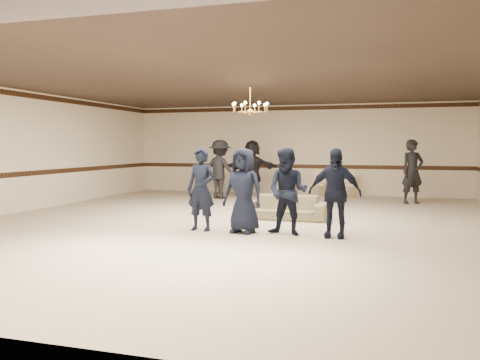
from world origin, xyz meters
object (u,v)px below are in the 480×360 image
object	(u,v)px
adult_mid	(252,169)
console_table	(211,183)
adult_left	(220,169)
banquet_chair_right	(349,185)
boy_b	(243,191)
boy_c	(288,192)
boy_a	(201,189)
boy_d	(335,193)
settee	(285,207)
banquet_chair_left	(290,183)
chandelier	(250,99)
adult_right	(412,172)
banquet_chair_mid	(319,184)

from	to	relation	value
adult_mid	console_table	size ratio (longest dim) A/B	2.33
adult_left	banquet_chair_right	xyz separation A→B (m)	(4.04, 1.55, -0.53)
boy_b	adult_mid	bearing A→B (deg)	114.68
boy_c	boy_b	bearing A→B (deg)	-169.65
boy_a	boy_d	size ratio (longest dim) A/B	1.00
boy_a	settee	bearing A→B (deg)	63.44
boy_c	banquet_chair_left	size ratio (longest dim) A/B	1.94
boy_b	banquet_chair_left	world-z (taller)	boy_b
settee	console_table	xyz separation A→B (m)	(-3.93, 5.63, 0.06)
adult_mid	console_table	xyz separation A→B (m)	(-1.86, 1.05, -0.62)
chandelier	boy_a	size ratio (longest dim) A/B	0.55
adult_mid	adult_right	distance (m)	5.12
boy_c	adult_left	world-z (taller)	adult_left
adult_left	banquet_chair_mid	bearing A→B (deg)	-135.82
adult_left	console_table	bearing A→B (deg)	-44.19
boy_d	chandelier	bearing A→B (deg)	138.88
chandelier	adult_left	xyz separation A→B (m)	(-2.06, 3.74, -1.91)
boy_a	banquet_chair_right	world-z (taller)	boy_a
boy_c	settee	bearing A→B (deg)	113.13
banquet_chair_mid	console_table	xyz separation A→B (m)	(-4.00, 0.20, -0.09)
adult_right	banquet_chair_mid	distance (m)	3.26
boy_d	console_table	distance (m)	9.32
boy_c	adult_right	size ratio (longest dim) A/B	0.88
boy_b	banquet_chair_mid	bearing A→B (deg)	96.91
boy_a	adult_left	bearing A→B (deg)	112.21
boy_c	chandelier	bearing A→B (deg)	132.51
boy_a	boy_b	world-z (taller)	same
adult_left	adult_right	bearing A→B (deg)	-160.03
boy_a	settee	distance (m)	2.50
boy_c	adult_mid	distance (m)	7.07
boy_a	banquet_chair_left	size ratio (longest dim) A/B	1.94
boy_d	adult_left	world-z (taller)	adult_left
banquet_chair_mid	boy_c	bearing A→B (deg)	-87.63
adult_mid	banquet_chair_right	world-z (taller)	adult_mid
boy_a	boy_d	bearing A→B (deg)	6.81
banquet_chair_right	console_table	world-z (taller)	banquet_chair_right
adult_right	console_table	distance (m)	7.14
boy_d	adult_mid	size ratio (longest dim) A/B	0.88
banquet_chair_mid	boy_d	bearing A→B (deg)	-80.82
boy_c	console_table	xyz separation A→B (m)	(-4.39, 7.66, -0.50)
boy_c	adult_right	world-z (taller)	adult_right
console_table	banquet_chair_left	bearing A→B (deg)	-7.36
boy_b	adult_left	world-z (taller)	adult_left
boy_c	banquet_chair_mid	distance (m)	7.48
adult_right	boy_b	bearing A→B (deg)	-149.55
boy_a	banquet_chair_mid	size ratio (longest dim) A/B	1.94
settee	adult_right	xyz separation A→B (m)	(3.03, 4.17, 0.68)
adult_left	adult_mid	bearing A→B (deg)	-125.02
boy_a	banquet_chair_right	size ratio (longest dim) A/B	1.94
settee	adult_mid	world-z (taller)	adult_mid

